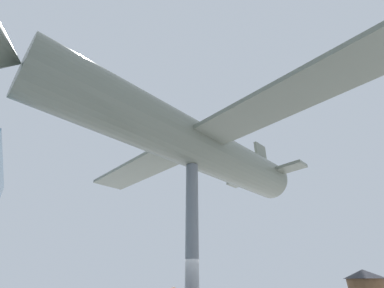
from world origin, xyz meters
TOP-DOWN VIEW (x-y plane):
  - support_pylon_central at (0.00, 0.00)m, footprint 0.53×0.53m
  - suspended_airplane at (-0.05, 0.22)m, footprint 16.07×15.48m

SIDE VIEW (x-z plane):
  - support_pylon_central at x=0.00m, z-range 0.00..6.36m
  - suspended_airplane at x=-0.05m, z-range 5.74..9.18m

